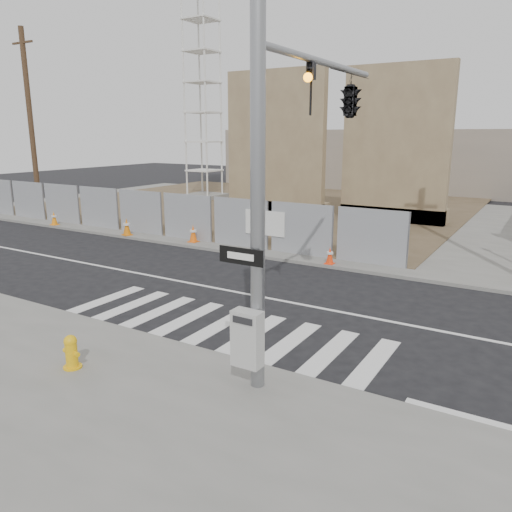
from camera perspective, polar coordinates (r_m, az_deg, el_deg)
The scene contains 13 objects.
ground at distance 14.72m, azimuth 1.43°, elevation -4.86°, with size 100.00×100.00×0.00m, color black.
sidewalk_far at distance 27.42m, azimuth 16.10°, elevation 3.53°, with size 50.00×20.00×0.12m, color slate.
signal_pole at distance 10.99m, azimuth 7.80°, elevation 14.03°, with size 0.96×5.87×7.00m.
chain_link_fence at distance 24.32m, azimuth -13.42°, elevation 4.97°, with size 24.60×0.04×2.00m, color gray.
concrete_wall_left at distance 28.81m, azimuth 2.27°, elevation 11.19°, with size 6.00×1.30×8.00m.
concrete_wall_right at distance 27.26m, azimuth 15.59°, elevation 10.55°, with size 5.50×1.30×8.00m.
crane_tower at distance 36.68m, azimuth -6.20°, elevation 20.53°, with size 2.60×2.60×18.15m.
utility_pole_left at distance 30.49m, azimuth -24.34°, elevation 13.59°, with size 1.60×0.28×10.00m.
fire_hydrant at distance 10.83m, azimuth -20.36°, elevation -10.22°, with size 0.44×0.44×0.70m.
traffic_cone_a at distance 27.72m, azimuth -22.08°, elevation 4.01°, with size 0.38×0.38×0.70m.
traffic_cone_b at distance 23.84m, azimuth -14.55°, elevation 3.24°, with size 0.53×0.53×0.80m.
traffic_cone_c at distance 21.80m, azimuth -7.19°, elevation 2.56°, with size 0.41×0.41×0.76m.
traffic_cone_d at distance 18.20m, azimuth 8.44°, elevation 0.05°, with size 0.33×0.33×0.63m.
Camera 1 is at (6.88, -12.13, 4.73)m, focal length 35.00 mm.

